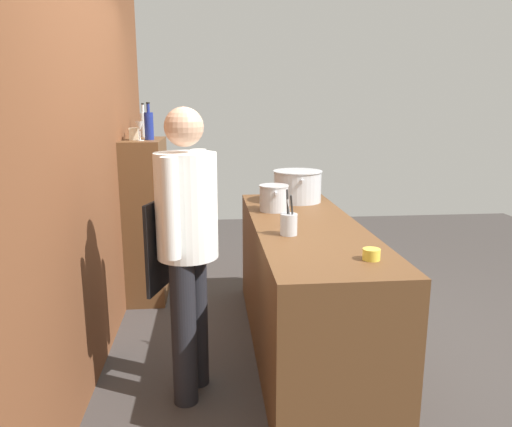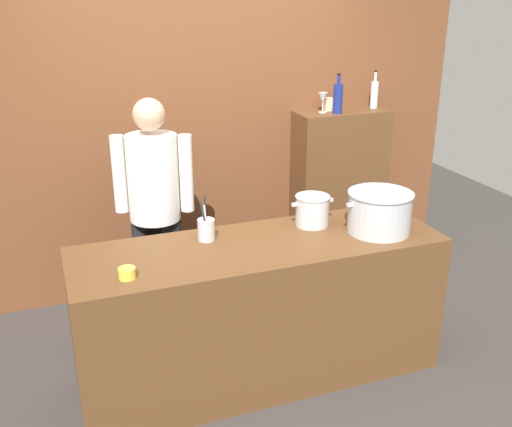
{
  "view_description": "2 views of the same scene",
  "coord_description": "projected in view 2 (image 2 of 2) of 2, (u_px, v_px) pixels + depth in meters",
  "views": [
    {
      "loc": [
        -3.08,
        0.63,
        1.66
      ],
      "look_at": [
        0.14,
        0.32,
        0.94
      ],
      "focal_mm": 33.96,
      "sensor_mm": 36.0,
      "label": 1
    },
    {
      "loc": [
        -1.12,
        -2.98,
        2.31
      ],
      "look_at": [
        0.13,
        0.4,
        0.93
      ],
      "focal_mm": 41.48,
      "sensor_mm": 36.0,
      "label": 2
    }
  ],
  "objects": [
    {
      "name": "ground_plane",
      "position": [
        259.0,
        372.0,
        3.8
      ],
      "size": [
        8.0,
        8.0,
        0.0
      ],
      "primitive_type": "plane",
      "color": "#383330"
    },
    {
      "name": "brick_back_panel",
      "position": [
        195.0,
        101.0,
        4.49
      ],
      "size": [
        4.4,
        0.1,
        3.0
      ],
      "primitive_type": "cube",
      "color": "brown",
      "rests_on": "ground_plane"
    },
    {
      "name": "prep_counter",
      "position": [
        259.0,
        310.0,
        3.64
      ],
      "size": [
        2.21,
        0.7,
        0.9
      ],
      "primitive_type": "cube",
      "color": "brown",
      "rests_on": "ground_plane"
    },
    {
      "name": "bar_cabinet",
      "position": [
        338.0,
        193.0,
        4.97
      ],
      "size": [
        0.76,
        0.32,
        1.39
      ],
      "primitive_type": "cube",
      "color": "brown",
      "rests_on": "ground_plane"
    },
    {
      "name": "chef",
      "position": [
        155.0,
        201.0,
        3.98
      ],
      "size": [
        0.51,
        0.4,
        1.66
      ],
      "rotation": [
        0.0,
        0.0,
        2.82
      ],
      "color": "black",
      "rests_on": "ground_plane"
    },
    {
      "name": "stockpot_large",
      "position": [
        379.0,
        212.0,
        3.61
      ],
      "size": [
        0.46,
        0.4,
        0.25
      ],
      "color": "#B7BABF",
      "rests_on": "prep_counter"
    },
    {
      "name": "stockpot_small",
      "position": [
        312.0,
        210.0,
        3.72
      ],
      "size": [
        0.28,
        0.22,
        0.19
      ],
      "color": "#B7BABF",
      "rests_on": "prep_counter"
    },
    {
      "name": "utensil_crock",
      "position": [
        206.0,
        229.0,
        3.51
      ],
      "size": [
        0.1,
        0.1,
        0.28
      ],
      "color": "#B7BABF",
      "rests_on": "prep_counter"
    },
    {
      "name": "butter_jar",
      "position": [
        127.0,
        273.0,
        3.06
      ],
      "size": [
        0.09,
        0.09,
        0.06
      ],
      "primitive_type": "cylinder",
      "color": "yellow",
      "rests_on": "prep_counter"
    },
    {
      "name": "wine_bottle_cobalt",
      "position": [
        338.0,
        98.0,
        4.6
      ],
      "size": [
        0.08,
        0.08,
        0.31
      ],
      "color": "navy",
      "rests_on": "bar_cabinet"
    },
    {
      "name": "wine_bottle_clear",
      "position": [
        374.0,
        94.0,
        4.8
      ],
      "size": [
        0.06,
        0.06,
        0.3
      ],
      "color": "silver",
      "rests_on": "bar_cabinet"
    },
    {
      "name": "wine_glass_short",
      "position": [
        323.0,
        98.0,
        4.63
      ],
      "size": [
        0.07,
        0.07,
        0.16
      ],
      "color": "silver",
      "rests_on": "bar_cabinet"
    },
    {
      "name": "spice_tin_cream",
      "position": [
        328.0,
        104.0,
        4.72
      ],
      "size": [
        0.07,
        0.07,
        0.1
      ],
      "primitive_type": "cube",
      "color": "beige",
      "rests_on": "bar_cabinet"
    }
  ]
}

